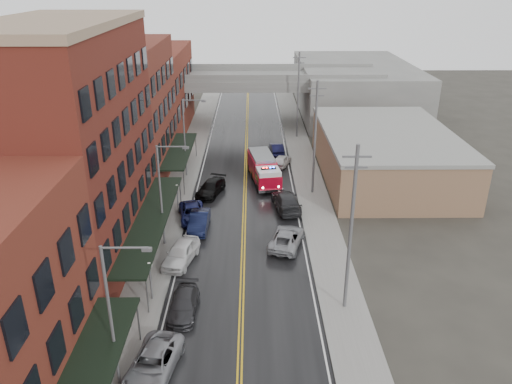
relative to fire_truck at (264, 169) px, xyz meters
name	(u,v)px	position (x,y,z in m)	size (l,w,h in m)	color
road	(244,214)	(-2.08, -8.33, -1.56)	(11.00, 160.00, 0.02)	black
sidewalk_left	(169,214)	(-9.38, -8.33, -1.49)	(3.00, 160.00, 0.15)	slate
sidewalk_right	(319,213)	(5.22, -8.33, -1.49)	(3.00, 160.00, 0.15)	slate
curb_left	(186,214)	(-7.73, -8.33, -1.49)	(0.30, 160.00, 0.15)	gray
curb_right	(302,213)	(3.57, -8.33, -1.49)	(0.30, 160.00, 0.15)	gray
brick_building_b	(70,150)	(-15.38, -15.33, 7.43)	(9.00, 20.00, 18.00)	maroon
brick_building_c	(125,112)	(-15.38, 2.17, 5.93)	(9.00, 15.00, 15.00)	maroon
brick_building_far	(154,92)	(-15.38, 19.67, 4.43)	(9.00, 20.00, 12.00)	maroon
tan_building	(385,155)	(13.92, 1.67, 0.93)	(14.00, 22.00, 5.00)	#8E664C
right_far_block	(354,88)	(15.92, 31.67, 2.43)	(18.00, 30.00, 8.00)	slate
awning_1	(152,219)	(-9.57, -15.33, 1.42)	(2.60, 18.00, 3.09)	black
awning_2	(180,150)	(-9.57, 2.17, 1.42)	(2.60, 13.00, 3.09)	black
globe_lamp_1	(150,273)	(-8.48, -22.33, 0.75)	(0.44, 0.44, 3.12)	#59595B
globe_lamp_2	(177,192)	(-8.48, -8.33, 0.75)	(0.44, 0.44, 3.12)	#59595B
street_lamp_0	(114,309)	(-8.63, -30.33, 3.62)	(2.64, 0.22, 9.00)	#59595B
street_lamp_1	(163,190)	(-8.63, -14.33, 3.62)	(2.64, 0.22, 9.00)	#59595B
street_lamp_2	(186,133)	(-8.63, 1.67, 3.62)	(2.64, 0.22, 9.00)	#59595B
utility_pole_0	(351,228)	(5.12, -23.33, 4.74)	(1.80, 0.24, 12.00)	#59595B
utility_pole_1	(315,137)	(5.12, -3.33, 4.74)	(1.80, 0.24, 12.00)	#59595B
utility_pole_2	(298,94)	(5.12, 16.67, 4.74)	(1.80, 0.24, 12.00)	#59595B
overpass	(247,86)	(-2.08, 23.67, 4.42)	(40.00, 10.00, 7.50)	slate
fire_truck	(264,169)	(0.00, 0.00, 0.00)	(4.20, 8.23, 2.89)	#A9071D
parked_car_left_2	(153,364)	(-7.08, -29.55, -0.82)	(2.47, 5.36, 1.49)	gray
parked_car_left_3	(183,304)	(-6.05, -23.76, -0.90)	(1.86, 4.58, 1.33)	#2B2B2E
parked_car_left_4	(181,253)	(-7.08, -17.13, -0.73)	(1.97, 4.89, 1.67)	silver
parked_car_left_5	(199,222)	(-6.16, -11.45, -0.79)	(1.65, 4.72, 1.56)	black
parked_car_left_6	(192,213)	(-6.98, -9.53, -0.87)	(2.32, 5.03, 1.40)	#141A4E
parked_car_left_7	(211,188)	(-5.69, -3.53, -0.84)	(2.05, 5.03, 1.46)	black
parked_car_right_0	(287,238)	(1.63, -14.53, -0.84)	(2.43, 5.27, 1.46)	gray
parked_car_right_1	(286,201)	(2.05, -7.16, -0.73)	(2.34, 5.77, 1.67)	#262629
parked_car_right_2	(282,160)	(2.33, 5.09, -0.89)	(1.59, 3.96, 1.35)	silver
parked_car_right_3	(277,149)	(1.89, 9.47, -0.86)	(1.50, 4.30, 1.42)	black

